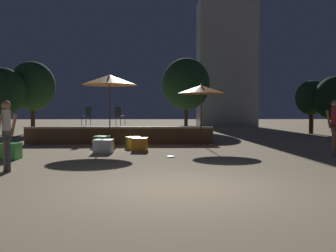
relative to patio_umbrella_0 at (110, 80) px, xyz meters
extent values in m
plane|color=tan|center=(2.43, -9.30, -2.82)|extent=(120.00, 120.00, 0.00)
cube|color=brown|center=(0.39, 1.69, -2.47)|extent=(8.35, 2.98, 0.70)
cube|color=#CCB793|center=(0.39, 0.24, -2.09)|extent=(8.35, 0.12, 0.08)
cylinder|color=brown|center=(0.00, 0.00, -1.52)|extent=(0.05, 0.05, 2.61)
cone|color=orange|center=(0.00, 0.00, 0.00)|extent=(2.39, 2.39, 0.43)
sphere|color=orange|center=(0.00, 0.00, 0.26)|extent=(0.08, 0.08, 0.08)
cylinder|color=brown|center=(3.97, -0.18, -1.70)|extent=(0.05, 0.05, 2.24)
cone|color=orange|center=(3.97, -0.18, -0.41)|extent=(2.05, 2.05, 0.35)
sphere|color=orange|center=(3.97, -0.18, -0.19)|extent=(0.08, 0.08, 0.08)
cube|color=orange|center=(1.41, -2.45, -2.59)|extent=(0.60, 0.60, 0.47)
cube|color=yellow|center=(1.11, -1.43, -2.60)|extent=(0.66, 0.66, 0.45)
cube|color=#4CC651|center=(-2.46, -4.84, -2.58)|extent=(0.59, 0.59, 0.49)
cube|color=#4CC651|center=(-0.21, -1.04, -2.60)|extent=(0.68, 0.68, 0.45)
cube|color=white|center=(0.14, -3.01, -2.59)|extent=(0.69, 0.69, 0.46)
cylinder|color=#3F3F47|center=(-1.57, -7.27, -2.42)|extent=(0.13, 0.13, 0.80)
cylinder|color=#997051|center=(-1.67, -7.14, -2.42)|extent=(0.13, 0.13, 0.80)
cylinder|color=#3F3F47|center=(-1.62, -7.20, -1.94)|extent=(0.21, 0.21, 0.24)
cylinder|color=beige|center=(-1.62, -7.20, -1.62)|extent=(0.21, 0.21, 0.61)
cylinder|color=#997051|center=(-1.48, -7.10, -1.69)|extent=(0.20, 0.18, 0.55)
sphere|color=#997051|center=(-1.62, -7.20, -1.20)|extent=(0.22, 0.22, 0.22)
cylinder|color=#997051|center=(7.72, -4.63, -2.40)|extent=(0.13, 0.13, 0.85)
cylinder|color=#997051|center=(7.78, -4.46, -2.40)|extent=(0.13, 0.13, 0.85)
cylinder|color=#72664C|center=(7.75, -4.55, -1.89)|extent=(0.22, 0.22, 0.24)
cylinder|color=#B22D33|center=(7.75, -4.55, -1.55)|extent=(0.22, 0.22, 0.65)
cylinder|color=#997051|center=(7.58, -4.49, -1.62)|extent=(0.20, 0.13, 0.58)
sphere|color=#997051|center=(7.75, -4.55, -1.11)|extent=(0.23, 0.23, 0.23)
cylinder|color=#2D3338|center=(0.53, 1.54, -1.82)|extent=(0.02, 0.02, 0.45)
cylinder|color=#2D3338|center=(0.30, 1.73, -1.82)|extent=(0.02, 0.02, 0.45)
cylinder|color=#2D3338|center=(0.34, 1.31, -1.82)|extent=(0.02, 0.02, 0.45)
cylinder|color=#2D3338|center=(0.11, 1.50, -1.82)|extent=(0.02, 0.02, 0.45)
cylinder|color=#2D3338|center=(0.32, 1.52, -1.60)|extent=(0.40, 0.40, 0.02)
cube|color=#2D3338|center=(0.21, 1.39, -1.37)|extent=(0.30, 0.25, 0.45)
cylinder|color=#1E4C47|center=(-1.40, 2.00, -1.82)|extent=(0.02, 0.02, 0.45)
cylinder|color=#1E4C47|center=(-1.57, 1.75, -1.82)|extent=(0.02, 0.02, 0.45)
cylinder|color=#1E4C47|center=(-1.15, 1.82, -1.82)|extent=(0.02, 0.02, 0.45)
cylinder|color=#1E4C47|center=(-1.33, 1.58, -1.82)|extent=(0.02, 0.02, 0.45)
cylinder|color=#1E4C47|center=(-1.36, 1.79, -1.60)|extent=(0.40, 0.40, 0.02)
cube|color=#1E4C47|center=(-1.22, 1.69, -1.37)|extent=(0.23, 0.31, 0.45)
cylinder|color=#33B2D8|center=(2.48, -4.47, -2.80)|extent=(0.23, 0.23, 0.03)
cylinder|color=#3D2B1C|center=(-6.23, 8.97, -1.94)|extent=(0.28, 0.28, 1.77)
ellipsoid|color=#1E4223|center=(-6.23, 8.97, 0.30)|extent=(3.01, 3.01, 3.31)
cylinder|color=#3D2B1C|center=(12.09, 7.53, -2.11)|extent=(0.28, 0.28, 1.42)
ellipsoid|color=#19381E|center=(12.09, 7.53, -0.49)|extent=(2.03, 2.03, 2.24)
cylinder|color=#3D2B1C|center=(-7.31, 6.88, -2.08)|extent=(0.28, 0.28, 1.49)
ellipsoid|color=#19381E|center=(-7.31, 6.88, -0.15)|extent=(2.64, 2.64, 2.90)
cylinder|color=#3D2B1C|center=(12.92, 6.06, -2.25)|extent=(0.28, 0.28, 1.15)
ellipsoid|color=black|center=(12.92, 6.06, -0.57)|extent=(2.45, 2.45, 2.69)
cylinder|color=#3D2B1C|center=(4.34, 12.37, -1.87)|extent=(0.28, 0.28, 1.90)
ellipsoid|color=#1E4223|center=(4.34, 12.37, 0.72)|extent=(3.63, 3.63, 4.00)
cube|color=gray|center=(8.73, 19.17, 3.10)|extent=(5.34, 3.50, 11.84)
camera|label=1|loc=(1.99, -16.36, -1.35)|focal=40.00mm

